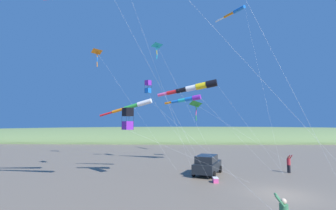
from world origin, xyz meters
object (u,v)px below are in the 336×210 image
parked_car (207,165)px  kite_windsock_blue_topmost (187,99)px  kite_delta_green_low_center (97,52)px  cooler_box (215,180)px  kite_windsock_purple_drifting (133,106)px  kite_box_small_distant (128,119)px  kite_windsock_long_streamer_right (194,87)px  kite_windsock_teal_far_right (234,12)px  kite_delta_magenta_far_left (157,46)px  kite_delta_white_trailing (196,104)px  kite_box_black_fish_shape (148,87)px  person_adult_flyer (289,163)px

parked_car → kite_windsock_blue_topmost: kite_windsock_blue_topmost is taller
kite_delta_green_low_center → cooler_box: bearing=47.7°
kite_windsock_purple_drifting → kite_delta_green_low_center: size_ratio=0.93×
kite_box_small_distant → kite_windsock_long_streamer_right: (-7.62, 6.88, 4.10)m
kite_windsock_blue_topmost → kite_windsock_teal_far_right: bearing=119.8°
cooler_box → kite_box_small_distant: 9.28m
cooler_box → kite_delta_green_low_center: kite_delta_green_low_center is taller
kite_delta_green_low_center → kite_windsock_long_streamer_right: kite_delta_green_low_center is taller
parked_car → cooler_box: size_ratio=7.50×
kite_box_small_distant → kite_windsock_long_streamer_right: bearing=137.9°
kite_delta_magenta_far_left → kite_delta_green_low_center: kite_delta_green_low_center is taller
parked_car → kite_box_small_distant: kite_box_small_distant is taller
kite_windsock_purple_drifting → kite_delta_magenta_far_left: kite_delta_magenta_far_left is taller
parked_car → cooler_box: bearing=3.5°
kite_delta_magenta_far_left → kite_delta_white_trailing: (-4.68, 5.21, -6.82)m
kite_box_black_fish_shape → kite_delta_white_trailing: bearing=104.9°
kite_windsock_teal_far_right → kite_delta_green_low_center: bearing=-87.2°
parked_car → kite_windsock_blue_topmost: 9.72m
person_adult_flyer → kite_windsock_purple_drifting: kite_windsock_purple_drifting is taller
kite_windsock_purple_drifting → kite_box_small_distant: (2.83, 0.04, -1.37)m
person_adult_flyer → kite_windsock_teal_far_right: size_ratio=0.08×
parked_car → kite_windsock_long_streamer_right: kite_windsock_long_streamer_right is taller
cooler_box → kite_box_small_distant: (-1.67, -7.59, 5.06)m
parked_car → kite_delta_magenta_far_left: bearing=-137.0°
cooler_box → kite_windsock_long_streamer_right: 13.07m
kite_windsock_blue_topmost → kite_windsock_teal_far_right: size_ratio=0.52×
kite_windsock_blue_topmost → kite_delta_white_trailing: size_ratio=0.98×
kite_box_black_fish_shape → kite_windsock_blue_topmost: kite_box_black_fish_shape is taller
kite_windsock_teal_far_right → kite_windsock_long_streamer_right: 14.23m
kite_delta_magenta_far_left → kite_box_small_distant: (6.91, -2.28, -9.15)m
parked_car → person_adult_flyer: parked_car is taller
person_adult_flyer → kite_delta_white_trailing: kite_delta_white_trailing is taller
cooler_box → kite_box_small_distant: size_ratio=0.06×
kite_delta_green_low_center → kite_windsock_long_streamer_right: (3.58, 13.43, -5.69)m
kite_windsock_purple_drifting → kite_windsock_blue_topmost: bearing=130.7°
person_adult_flyer → kite_delta_magenta_far_left: bearing=-108.6°
person_adult_flyer → kite_windsock_blue_topmost: kite_windsock_blue_topmost is taller
kite_windsock_teal_far_right → kite_windsock_blue_topmost: bearing=-60.2°
kite_delta_white_trailing → kite_windsock_blue_topmost: bearing=-22.7°
kite_windsock_blue_topmost → kite_windsock_long_streamer_right: size_ratio=0.90×
kite_windsock_blue_topmost → cooler_box: bearing=9.3°
parked_car → kite_windsock_purple_drifting: size_ratio=0.33×
cooler_box → person_adult_flyer: bearing=117.0°
kite_box_black_fish_shape → kite_windsock_blue_topmost: bearing=70.7°
cooler_box → kite_delta_magenta_far_left: size_ratio=0.04×
kite_windsock_blue_topmost → kite_windsock_purple_drifting: bearing=-49.3°
kite_delta_magenta_far_left → kite_windsock_teal_far_right: kite_windsock_teal_far_right is taller
kite_windsock_teal_far_right → kite_box_black_fish_shape: bearing=-79.2°
kite_box_black_fish_shape → kite_windsock_long_streamer_right: (2.21, 6.00, -0.45)m
kite_delta_magenta_far_left → kite_windsock_long_streamer_right: 6.88m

